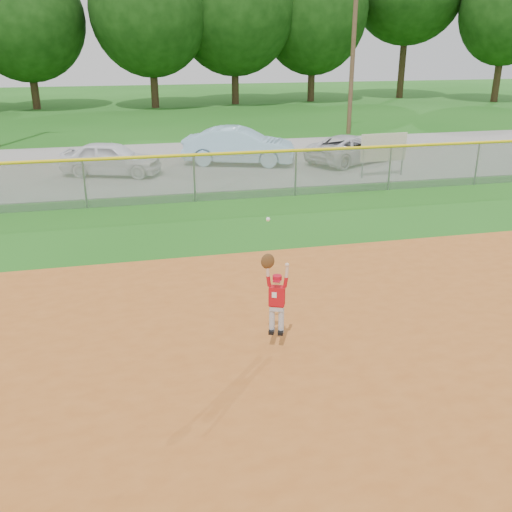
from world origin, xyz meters
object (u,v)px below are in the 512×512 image
Objects in this scene: car_white_a at (111,158)px; car_white_b at (351,149)px; ballplayer at (275,294)px; car_blue at (239,146)px; sponsor_sign at (384,149)px.

car_white_b is (9.69, 0.15, -0.06)m from car_white_a.
car_white_a is at bearing 100.96° from ballplayer.
ballplayer is (-2.41, -14.78, 0.21)m from car_blue.
car_white_b is 2.05× the size of ballplayer.
ballplayer reaches higher than car_white_b.
car_white_b is (4.59, -0.75, -0.17)m from car_blue.
ballplayer is (-7.00, -14.02, 0.39)m from car_white_b.
ballplayer is (-7.15, -11.30, -0.09)m from sponsor_sign.
sponsor_sign reaches higher than car_white_a.
sponsor_sign reaches higher than car_blue.
car_white_b is 2.77m from sponsor_sign.
ballplayer reaches higher than car_blue.
sponsor_sign is at bearing -85.90° from car_white_a.
car_blue is 1.10× the size of car_white_b.
car_blue is (5.09, 0.91, 0.11)m from car_white_a.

